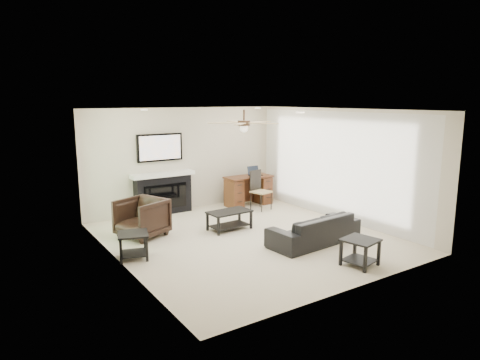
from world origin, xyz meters
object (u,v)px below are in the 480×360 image
(fireplace_unit, at_px, (163,174))
(desk, at_px, (248,191))
(sofa, at_px, (314,229))
(coffee_table, at_px, (229,220))
(armchair, at_px, (142,218))

(fireplace_unit, distance_m, desk, 2.28)
(sofa, bearing_deg, fireplace_unit, -70.62)
(coffee_table, xyz_separation_m, fireplace_unit, (-0.64, 1.93, 0.75))
(armchair, bearing_deg, sofa, 28.57)
(fireplace_unit, bearing_deg, sofa, -66.38)
(armchair, height_order, desk, armchair)
(coffee_table, bearing_deg, sofa, -63.24)
(coffee_table, distance_m, desk, 2.17)
(sofa, bearing_deg, coffee_table, -64.88)
(sofa, xyz_separation_m, coffee_table, (-0.90, 1.60, -0.08))
(sofa, xyz_separation_m, armchair, (-2.60, 2.15, 0.11))
(fireplace_unit, xyz_separation_m, desk, (2.17, -0.40, -0.57))
(sofa, height_order, desk, desk)
(sofa, distance_m, desk, 3.19)
(coffee_table, height_order, desk, desk)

